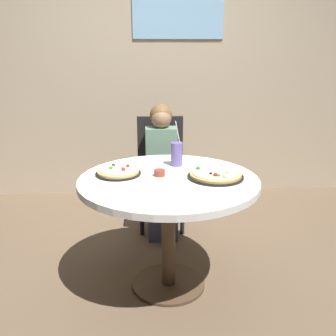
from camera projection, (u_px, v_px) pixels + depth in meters
ground_plane at (168, 285)px, 2.57m from camera, size 8.00×8.00×0.00m
wall_with_window at (156, 55)px, 3.92m from camera, size 5.20×0.14×2.90m
dining_table at (169, 195)px, 2.39m from camera, size 1.11×1.11×0.75m
chair_wooden at (161, 166)px, 3.38m from camera, size 0.41×0.41×0.95m
diner_child at (162, 177)px, 3.22m from camera, size 0.26×0.41×1.08m
pizza_veggie at (216, 175)px, 2.36m from camera, size 0.34×0.34×0.05m
pizza_cheese at (118, 172)px, 2.42m from camera, size 0.29×0.29×0.05m
soda_cup at (177, 154)px, 2.59m from camera, size 0.08×0.08×0.31m
sauce_bowl at (159, 173)px, 2.39m from camera, size 0.07×0.07×0.04m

